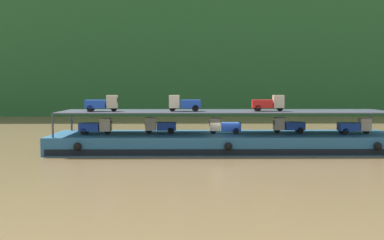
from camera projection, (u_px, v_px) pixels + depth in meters
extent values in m
plane|color=brown|center=(224.00, 151.00, 41.41)|extent=(400.00, 400.00, 0.00)
cube|color=#235628|center=(202.00, 27.00, 102.43)|extent=(115.50, 28.91, 37.06)
cube|color=#23567A|center=(224.00, 142.00, 41.36)|extent=(30.02, 7.25, 1.50)
cube|color=black|center=(228.00, 152.00, 37.75)|extent=(29.42, 0.06, 0.50)
sphere|color=black|center=(77.00, 147.00, 37.39)|extent=(0.65, 0.65, 0.65)
sphere|color=black|center=(228.00, 146.00, 37.54)|extent=(0.65, 0.65, 0.65)
sphere|color=black|center=(378.00, 146.00, 37.69)|extent=(0.65, 0.65, 0.65)
cylinder|color=#383D47|center=(371.00, 120.00, 44.54)|extent=(0.16, 0.16, 2.00)
cylinder|color=#383D47|center=(72.00, 120.00, 44.19)|extent=(0.16, 0.16, 2.00)
cylinder|color=#383D47|center=(53.00, 125.00, 37.92)|extent=(0.16, 0.16, 2.00)
cube|color=#383D47|center=(225.00, 111.00, 41.17)|extent=(28.42, 6.45, 0.10)
cube|color=#1E47B7|center=(90.00, 127.00, 40.71)|extent=(1.73, 1.24, 0.70)
cube|color=beige|center=(106.00, 125.00, 40.68)|extent=(0.92, 1.02, 1.10)
cube|color=#19232D|center=(111.00, 123.00, 40.67)|extent=(0.06, 0.85, 0.38)
cylinder|color=black|center=(108.00, 131.00, 40.72)|extent=(0.56, 0.15, 0.56)
cylinder|color=black|center=(84.00, 132.00, 40.21)|extent=(0.56, 0.15, 0.56)
cylinder|color=black|center=(86.00, 130.00, 41.27)|extent=(0.56, 0.15, 0.56)
cube|color=#1E47B7|center=(166.00, 126.00, 41.51)|extent=(1.72, 1.23, 0.70)
cube|color=beige|center=(151.00, 124.00, 41.45)|extent=(0.92, 1.02, 1.10)
cube|color=#19232D|center=(145.00, 123.00, 41.42)|extent=(0.06, 0.85, 0.38)
cylinder|color=black|center=(149.00, 130.00, 41.48)|extent=(0.56, 0.15, 0.56)
cylinder|color=black|center=(171.00, 130.00, 42.07)|extent=(0.56, 0.15, 0.56)
cylinder|color=black|center=(171.00, 131.00, 41.02)|extent=(0.56, 0.15, 0.56)
cube|color=#1E47B7|center=(231.00, 127.00, 41.07)|extent=(1.76, 1.29, 0.70)
cube|color=beige|center=(215.00, 124.00, 41.11)|extent=(0.95, 1.05, 1.10)
cube|color=#19232D|center=(210.00, 123.00, 41.13)|extent=(0.09, 0.85, 0.38)
cylinder|color=black|center=(213.00, 131.00, 41.16)|extent=(0.57, 0.17, 0.56)
cylinder|color=black|center=(235.00, 130.00, 41.60)|extent=(0.57, 0.17, 0.56)
cylinder|color=black|center=(236.00, 131.00, 40.55)|extent=(0.57, 0.17, 0.56)
cube|color=#1E47B7|center=(295.00, 126.00, 41.83)|extent=(1.74, 1.26, 0.70)
cube|color=beige|center=(279.00, 124.00, 41.85)|extent=(0.93, 1.03, 1.10)
cube|color=#19232D|center=(273.00, 122.00, 41.85)|extent=(0.07, 0.85, 0.38)
cylinder|color=black|center=(277.00, 130.00, 41.89)|extent=(0.56, 0.16, 0.56)
cylinder|color=black|center=(298.00, 129.00, 42.37)|extent=(0.56, 0.16, 0.56)
cylinder|color=black|center=(300.00, 130.00, 41.32)|extent=(0.56, 0.16, 0.56)
cube|color=#1E47B7|center=(348.00, 127.00, 40.99)|extent=(1.74, 1.26, 0.70)
cube|color=beige|center=(365.00, 124.00, 40.95)|extent=(0.93, 1.03, 1.10)
cube|color=#19232D|center=(370.00, 123.00, 40.93)|extent=(0.07, 0.85, 0.38)
cylinder|color=black|center=(366.00, 131.00, 40.98)|extent=(0.56, 0.16, 0.56)
cylinder|color=black|center=(345.00, 131.00, 40.50)|extent=(0.56, 0.16, 0.56)
cylinder|color=black|center=(342.00, 130.00, 41.56)|extent=(0.56, 0.16, 0.56)
cube|color=#1E47B7|center=(96.00, 104.00, 40.17)|extent=(1.77, 1.29, 0.70)
cube|color=#C6B793|center=(112.00, 102.00, 40.25)|extent=(0.96, 1.05, 1.10)
cube|color=#19232D|center=(118.00, 100.00, 40.28)|extent=(0.09, 0.85, 0.38)
cylinder|color=black|center=(114.00, 108.00, 40.30)|extent=(0.57, 0.17, 0.56)
cylinder|color=black|center=(90.00, 108.00, 39.64)|extent=(0.57, 0.17, 0.56)
cylinder|color=black|center=(92.00, 108.00, 40.70)|extent=(0.57, 0.17, 0.56)
cube|color=#1E47B7|center=(190.00, 104.00, 40.48)|extent=(1.73, 1.25, 0.70)
cube|color=beige|center=(174.00, 102.00, 40.40)|extent=(0.93, 1.03, 1.10)
cube|color=#19232D|center=(169.00, 100.00, 40.38)|extent=(0.06, 0.85, 0.38)
cylinder|color=black|center=(172.00, 108.00, 40.44)|extent=(0.56, 0.16, 0.56)
cylinder|color=black|center=(195.00, 108.00, 41.05)|extent=(0.56, 0.16, 0.56)
cylinder|color=black|center=(195.00, 108.00, 39.99)|extent=(0.56, 0.16, 0.56)
cube|color=red|center=(262.00, 104.00, 40.69)|extent=(1.75, 1.27, 0.70)
cube|color=#C6B793|center=(278.00, 102.00, 40.64)|extent=(0.94, 1.03, 1.10)
cube|color=#19232D|center=(284.00, 100.00, 40.62)|extent=(0.07, 0.85, 0.38)
cylinder|color=black|center=(280.00, 108.00, 40.67)|extent=(0.57, 0.16, 0.56)
cylinder|color=black|center=(258.00, 108.00, 40.20)|extent=(0.57, 0.16, 0.56)
cylinder|color=black|center=(257.00, 108.00, 41.25)|extent=(0.57, 0.16, 0.56)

